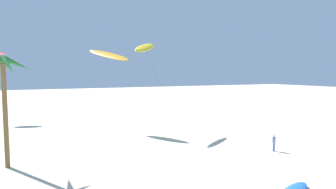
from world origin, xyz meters
name	(u,v)px	position (x,y,z in m)	size (l,w,h in m)	color
palm_tree_4	(4,79)	(-9.83, 28.64, 7.50)	(4.06, 3.74, 9.45)	brown
flying_kite_0	(145,48)	(5.83, 37.12, 11.39)	(5.08, 10.21, 12.58)	yellow
flying_kite_4	(108,55)	(1.56, 40.15, 10.46)	(6.39, 7.57, 11.69)	orange
person_mid_field	(274,142)	(14.17, 22.39, 0.93)	(0.29, 0.48, 1.71)	#284CA3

